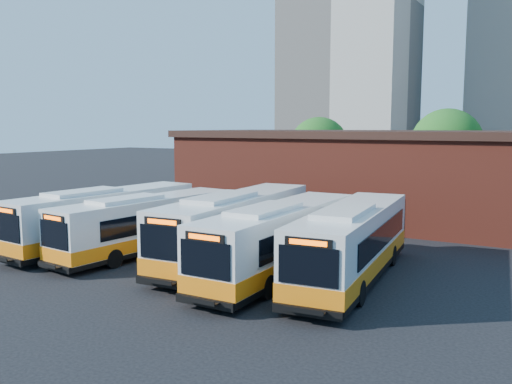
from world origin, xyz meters
The scene contains 11 objects.
ground centered at (0.00, 0.00, 0.00)m, with size 220.00×220.00×0.00m, color black.
bus_farwest centered at (-10.13, 3.10, 1.51)m, with size 3.37×12.36×3.33m.
bus_west centered at (-7.11, 3.11, 1.43)m, with size 3.46×11.68×3.14m.
bus_midwest centered at (-2.12, 4.17, 1.59)m, with size 3.54×12.97×3.50m.
bus_mideast centered at (1.06, 2.85, 1.51)m, with size 2.73×12.29×3.33m.
bus_east centered at (4.13, 3.82, 1.53)m, with size 3.81×12.55×3.37m.
transit_worker centered at (0.14, -1.06, 0.99)m, with size 0.72×0.47×1.97m, color black.
depot_building centered at (0.00, 20.00, 3.26)m, with size 28.60×12.60×6.40m.
tree_west centered at (-10.00, 32.00, 4.64)m, with size 6.00×6.00×7.65m.
tree_mid centered at (2.00, 34.00, 5.08)m, with size 6.56×6.56×8.36m.
tower_left centered at (-22.00, 72.00, 27.84)m, with size 20.00×18.00×56.20m.
Camera 1 is at (12.29, -18.33, 6.74)m, focal length 38.00 mm.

